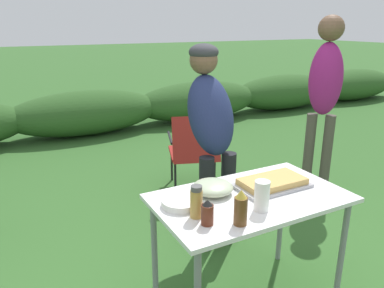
{
  "coord_description": "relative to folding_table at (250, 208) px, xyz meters",
  "views": [
    {
      "loc": [
        -1.19,
        -1.55,
        1.68
      ],
      "look_at": [
        -0.06,
        0.6,
        0.89
      ],
      "focal_mm": 35.0,
      "sensor_mm": 36.0,
      "label": 1
    }
  ],
  "objects": [
    {
      "name": "mixing_bowl",
      "position": [
        -0.17,
        0.13,
        0.11
      ],
      "size": [
        0.23,
        0.23,
        0.07
      ],
      "primitive_type": "ellipsoid",
      "color": "#ADBC99",
      "rests_on": "folding_table"
    },
    {
      "name": "shrub_hedge",
      "position": [
        0.0,
        4.26,
        -0.32
      ],
      "size": [
        14.4,
        0.9,
        0.69
      ],
      "color": "#2D5623",
      "rests_on": "ground"
    },
    {
      "name": "paper_cup_stack",
      "position": [
        -0.05,
        -0.16,
        0.16
      ],
      "size": [
        0.08,
        0.08,
        0.16
      ],
      "primitive_type": "cylinder",
      "color": "white",
      "rests_on": "folding_table"
    },
    {
      "name": "food_tray",
      "position": [
        0.19,
        0.04,
        0.1
      ],
      "size": [
        0.44,
        0.24,
        0.06
      ],
      "color": "#9E9EA3",
      "rests_on": "folding_table"
    },
    {
      "name": "camp_chair_green_behind_table",
      "position": [
        0.49,
        1.61,
        -0.2
      ],
      "size": [
        0.64,
        0.71,
        0.83
      ],
      "rotation": [
        0.0,
        0.0,
        -0.34
      ],
      "color": "maroon",
      "rests_on": "ground"
    },
    {
      "name": "standing_person_in_navy_coat",
      "position": [
        1.54,
        0.96,
        0.43
      ],
      "size": [
        0.37,
        0.38,
        1.75
      ],
      "rotation": [
        0.0,
        0.0,
        -0.83
      ],
      "color": "#4C473D",
      "rests_on": "ground"
    },
    {
      "name": "plate_stack",
      "position": [
        -0.4,
        0.08,
        0.1
      ],
      "size": [
        0.21,
        0.21,
        0.04
      ],
      "primitive_type": "cylinder",
      "color": "white",
      "rests_on": "folding_table"
    },
    {
      "name": "spice_jar",
      "position": [
        -0.39,
        -0.06,
        0.16
      ],
      "size": [
        0.06,
        0.06,
        0.17
      ],
      "color": "#B2893D",
      "rests_on": "folding_table"
    },
    {
      "name": "bbq_sauce_bottle",
      "position": [
        -0.37,
        -0.15,
        0.14
      ],
      "size": [
        0.06,
        0.06,
        0.13
      ],
      "color": "#562314",
      "rests_on": "folding_table"
    },
    {
      "name": "folding_table",
      "position": [
        0.0,
        0.0,
        0.0
      ],
      "size": [
        1.1,
        0.64,
        0.74
      ],
      "color": "white",
      "rests_on": "ground"
    },
    {
      "name": "beer_bottle",
      "position": [
        -0.23,
        -0.23,
        0.16
      ],
      "size": [
        0.07,
        0.07,
        0.18
      ],
      "color": "brown",
      "rests_on": "folding_table"
    },
    {
      "name": "standing_person_with_beanie",
      "position": [
        0.18,
        0.75,
        0.3
      ],
      "size": [
        0.35,
        0.46,
        1.54
      ],
      "rotation": [
        0.0,
        0.0,
        0.01
      ],
      "color": "black",
      "rests_on": "ground"
    }
  ]
}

